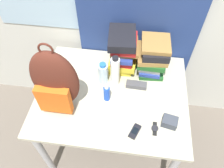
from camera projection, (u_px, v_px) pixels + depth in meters
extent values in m
cube|color=#B7B299|center=(112.00, 94.00, 1.58)|extent=(1.07, 0.85, 0.03)
cylinder|color=#B2B2B7|center=(44.00, 154.00, 1.68)|extent=(0.05, 0.05, 0.71)
cylinder|color=#B2B2B7|center=(69.00, 80.00, 2.13)|extent=(0.05, 0.05, 0.71)
cylinder|color=#B2B2B7|center=(168.00, 91.00, 2.05)|extent=(0.05, 0.05, 0.71)
ellipsoid|color=#512319|center=(55.00, 80.00, 1.33)|extent=(0.30, 0.14, 0.47)
cube|color=#E05B19|center=(54.00, 100.00, 1.36)|extent=(0.21, 0.05, 0.21)
torus|color=#512319|center=(46.00, 49.00, 1.14)|extent=(0.09, 0.01, 0.09)
cube|color=yellow|center=(121.00, 63.00, 1.72)|extent=(0.18, 0.23, 0.05)
cube|color=yellow|center=(123.00, 60.00, 1.67)|extent=(0.22, 0.24, 0.05)
cube|color=red|center=(123.00, 54.00, 1.64)|extent=(0.17, 0.25, 0.05)
cube|color=navy|center=(122.00, 50.00, 1.60)|extent=(0.17, 0.28, 0.03)
cube|color=olive|center=(124.00, 46.00, 1.58)|extent=(0.21, 0.23, 0.03)
cube|color=red|center=(125.00, 43.00, 1.55)|extent=(0.18, 0.24, 0.04)
cube|color=black|center=(122.00, 38.00, 1.50)|extent=(0.21, 0.27, 0.06)
cube|color=#1E5623|center=(150.00, 68.00, 1.70)|extent=(0.19, 0.25, 0.03)
cube|color=navy|center=(150.00, 63.00, 1.68)|extent=(0.16, 0.28, 0.03)
cube|color=silver|center=(150.00, 62.00, 1.65)|extent=(0.17, 0.22, 0.05)
cube|color=#1E5623|center=(152.00, 56.00, 1.62)|extent=(0.20, 0.28, 0.04)
cube|color=olive|center=(152.00, 54.00, 1.58)|extent=(0.23, 0.26, 0.04)
cube|color=black|center=(155.00, 48.00, 1.55)|extent=(0.20, 0.26, 0.05)
cube|color=olive|center=(156.00, 43.00, 1.52)|extent=(0.21, 0.22, 0.03)
cylinder|color=silver|center=(103.00, 74.00, 1.57)|extent=(0.07, 0.07, 0.16)
cylinder|color=#286BB7|center=(103.00, 65.00, 1.50)|extent=(0.05, 0.05, 0.02)
cylinder|color=white|center=(115.00, 72.00, 1.53)|extent=(0.06, 0.06, 0.24)
cylinder|color=black|center=(115.00, 58.00, 1.43)|extent=(0.04, 0.04, 0.02)
cylinder|color=blue|center=(107.00, 93.00, 1.49)|extent=(0.04, 0.04, 0.12)
cylinder|color=white|center=(107.00, 87.00, 1.43)|extent=(0.03, 0.03, 0.02)
cube|color=black|center=(135.00, 131.00, 1.37)|extent=(0.08, 0.11, 0.02)
cube|color=black|center=(135.00, 131.00, 1.36)|extent=(0.05, 0.06, 0.00)
cube|color=#47474C|center=(136.00, 85.00, 1.59)|extent=(0.15, 0.06, 0.04)
cube|color=#383D47|center=(170.00, 122.00, 1.39)|extent=(0.11, 0.09, 0.06)
cube|color=black|center=(155.00, 129.00, 1.39)|extent=(0.03, 0.10, 0.00)
cylinder|color=#232328|center=(155.00, 128.00, 1.38)|extent=(0.04, 0.04, 0.01)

